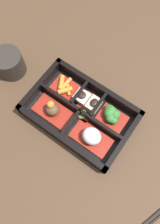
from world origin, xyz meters
name	(u,v)px	position (x,y,z in m)	size (l,w,h in m)	color
ground_plane	(80,115)	(0.00, 0.00, 0.00)	(3.00, 3.00, 0.00)	#4C3523
bento_base	(80,114)	(0.00, 0.00, 0.01)	(0.30, 0.19, 0.01)	black
bento_rim	(80,112)	(0.00, 0.00, 0.02)	(0.30, 0.19, 0.04)	black
bowl_rice	(92,137)	(-0.07, 0.04, 0.03)	(0.11, 0.06, 0.04)	maroon
bowl_stew	(52,110)	(0.07, 0.04, 0.03)	(0.11, 0.06, 0.05)	maroon
bowl_greens	(111,115)	(-0.08, -0.04, 0.03)	(0.08, 0.06, 0.04)	maroon
bowl_tofu	(88,101)	(0.00, -0.04, 0.02)	(0.08, 0.06, 0.03)	maroon
bowl_carrots	(65,87)	(0.08, -0.04, 0.02)	(0.08, 0.06, 0.02)	maroon
bowl_pickles	(83,115)	(-0.01, 0.00, 0.02)	(0.04, 0.03, 0.01)	maroon
tea_cup	(10,63)	(0.26, 0.00, 0.04)	(0.09, 0.09, 0.07)	#2D2823
chopsticks	(153,219)	(-0.30, 0.12, 0.00)	(0.09, 0.22, 0.01)	black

